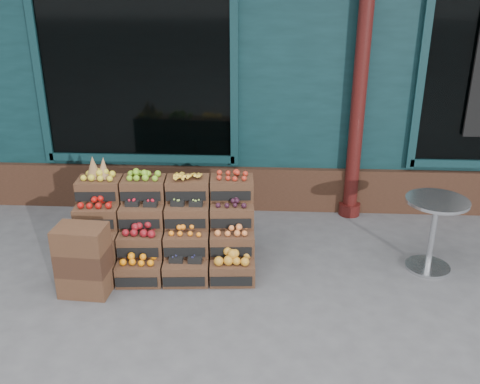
{
  "coord_description": "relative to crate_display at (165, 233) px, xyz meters",
  "views": [
    {
      "loc": [
        0.08,
        -4.57,
        3.04
      ],
      "look_at": [
        -0.2,
        0.7,
        0.85
      ],
      "focal_mm": 40.0,
      "sensor_mm": 36.0,
      "label": 1
    }
  ],
  "objects": [
    {
      "name": "bistro_table",
      "position": [
        2.9,
        0.03,
        0.14
      ],
      "size": [
        0.66,
        0.66,
        0.83
      ],
      "rotation": [
        0.0,
        0.0,
        0.15
      ],
      "color": "silver",
      "rests_on": "ground"
    },
    {
      "name": "spare_crates",
      "position": [
        -0.71,
        -0.64,
        -0.0
      ],
      "size": [
        0.51,
        0.37,
        0.74
      ],
      "rotation": [
        0.0,
        0.0,
        -0.07
      ],
      "color": "#452A1B",
      "rests_on": "ground"
    },
    {
      "name": "shop_facade",
      "position": [
        1.02,
        4.48,
        2.02
      ],
      "size": [
        12.0,
        6.24,
        4.8
      ],
      "color": "black",
      "rests_on": "ground"
    },
    {
      "name": "crate_display",
      "position": [
        0.0,
        0.0,
        0.0
      ],
      "size": [
        1.99,
        1.07,
        1.21
      ],
      "rotation": [
        0.0,
        0.0,
        0.07
      ],
      "color": "#452A1B",
      "rests_on": "ground"
    },
    {
      "name": "ground",
      "position": [
        1.02,
        -0.63,
        -0.37
      ],
      "size": [
        60.0,
        60.0,
        0.0
      ],
      "primitive_type": "plane",
      "color": "#48484A",
      "rests_on": "ground"
    },
    {
      "name": "shopkeeper",
      "position": [
        -0.19,
        2.08,
        0.56
      ],
      "size": [
        0.78,
        0.63,
        1.87
      ],
      "primitive_type": "imported",
      "rotation": [
        0.0,
        0.0,
        2.85
      ],
      "color": "#17522B",
      "rests_on": "ground"
    }
  ]
}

